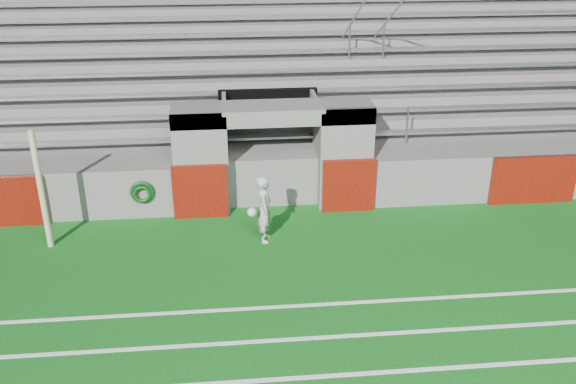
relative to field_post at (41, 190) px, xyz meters
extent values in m
plane|color=#0D5114|center=(5.12, -1.84, -1.37)|extent=(90.00, 90.00, 0.00)
cylinder|color=beige|center=(0.00, 0.00, 0.00)|extent=(0.13, 0.13, 2.73)
cube|color=white|center=(5.12, -4.84, -1.36)|extent=(28.00, 0.09, 0.01)
cube|color=white|center=(5.12, -3.84, -1.36)|extent=(28.00, 0.09, 0.01)
cube|color=white|center=(5.12, -2.84, -1.36)|extent=(28.00, 0.09, 0.01)
cube|color=#615F5C|center=(12.82, 1.33, -0.74)|extent=(10.60, 0.35, 1.25)
cube|color=#615F5C|center=(3.32, 1.66, -0.07)|extent=(1.20, 1.00, 2.60)
cube|color=#615F5C|center=(6.92, 1.66, -0.07)|extent=(1.20, 1.00, 2.60)
cube|color=black|center=(5.12, 3.36, -0.12)|extent=(2.60, 0.20, 2.50)
cube|color=#615F5C|center=(3.97, 2.26, -0.12)|extent=(0.10, 2.20, 2.50)
cube|color=#615F5C|center=(6.27, 2.26, -0.12)|extent=(0.10, 2.20, 2.50)
cube|color=#615F5C|center=(5.12, 1.66, 1.03)|extent=(4.80, 1.00, 0.40)
cube|color=#615F5C|center=(5.12, 5.51, -0.22)|extent=(26.00, 8.00, 0.20)
cube|color=#615F5C|center=(5.12, 5.51, -0.84)|extent=(26.00, 8.00, 1.05)
cube|color=#550E07|center=(3.32, 1.10, -0.69)|extent=(1.30, 0.15, 1.35)
cube|color=#550E07|center=(6.92, 1.10, -0.69)|extent=(1.30, 0.15, 1.35)
cube|color=#550E07|center=(11.62, 1.10, -0.74)|extent=(2.20, 0.15, 1.25)
cube|color=#92959A|center=(5.12, 2.58, 0.10)|extent=(23.00, 0.28, 0.06)
cube|color=#615F5C|center=(5.12, 3.43, 0.07)|extent=(24.00, 0.75, 0.38)
cube|color=#92959A|center=(5.12, 3.33, 0.48)|extent=(23.00, 0.28, 0.06)
cube|color=#615F5C|center=(5.12, 4.18, 0.26)|extent=(24.00, 0.75, 0.76)
cube|color=#92959A|center=(5.12, 4.08, 0.86)|extent=(23.00, 0.28, 0.06)
cube|color=#615F5C|center=(5.12, 4.93, 0.45)|extent=(24.00, 0.75, 1.14)
cube|color=#92959A|center=(5.12, 4.83, 1.24)|extent=(23.00, 0.28, 0.06)
cube|color=#615F5C|center=(5.12, 5.68, 0.64)|extent=(24.00, 0.75, 1.52)
cube|color=#92959A|center=(5.12, 5.58, 1.62)|extent=(23.00, 0.28, 0.06)
cube|color=#615F5C|center=(5.12, 6.43, 0.83)|extent=(24.00, 0.75, 1.90)
cube|color=#92959A|center=(5.12, 6.33, 2.00)|extent=(23.00, 0.28, 0.06)
cube|color=#615F5C|center=(5.12, 7.18, 1.02)|extent=(24.00, 0.75, 2.28)
cube|color=#92959A|center=(5.12, 7.08, 2.38)|extent=(23.00, 0.28, 0.06)
cube|color=#615F5C|center=(5.12, 7.93, 1.21)|extent=(24.00, 0.75, 2.66)
cube|color=#92959A|center=(5.12, 7.83, 2.76)|extent=(23.00, 0.28, 0.06)
cube|color=#615F5C|center=(5.12, 8.61, 1.28)|extent=(26.00, 0.60, 5.29)
cylinder|color=#A5A8AD|center=(7.62, 2.31, 0.38)|extent=(0.05, 0.05, 1.00)
cylinder|color=#A5A8AD|center=(7.62, 5.31, 1.90)|extent=(0.05, 0.05, 1.00)
cylinder|color=#A5A8AD|center=(7.62, 5.31, 2.40)|extent=(0.05, 6.02, 3.08)
cylinder|color=#A5A8AD|center=(8.62, 2.31, 0.38)|extent=(0.05, 0.05, 1.00)
cylinder|color=#A5A8AD|center=(8.62, 5.31, 1.90)|extent=(0.05, 0.05, 1.00)
cylinder|color=#A5A8AD|center=(8.62, 5.31, 2.40)|extent=(0.05, 6.02, 3.08)
imported|color=#B1B4BB|center=(4.78, -0.19, -0.58)|extent=(0.42, 0.60, 1.57)
sphere|color=white|center=(4.49, -0.48, -0.51)|extent=(0.21, 0.21, 0.21)
torus|color=#0B3814|center=(1.96, 1.11, -0.65)|extent=(0.58, 0.11, 0.58)
torus|color=#0D4210|center=(1.96, 1.06, -0.68)|extent=(0.44, 0.08, 0.44)
camera|label=1|loc=(4.06, -12.93, 5.74)|focal=40.00mm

